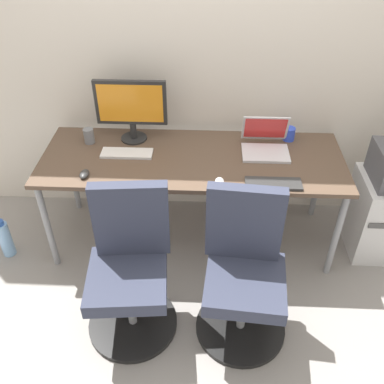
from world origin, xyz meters
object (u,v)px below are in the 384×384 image
at_px(coffee_mug, 289,134).
at_px(open_laptop, 265,143).
at_px(office_chair_right, 244,274).
at_px(desktop_monitor, 131,106).
at_px(water_bottle_on_floor, 5,238).
at_px(office_chair_left, 130,270).

bearing_deg(coffee_mug, open_laptop, -141.71).
bearing_deg(office_chair_right, desktop_monitor, 127.95).
xyz_separation_m(desktop_monitor, open_laptop, (0.90, -0.10, -0.20)).
relative_size(office_chair_right, open_laptop, 3.03).
relative_size(office_chair_right, coffee_mug, 10.22).
height_order(open_laptop, coffee_mug, open_laptop).
relative_size(office_chair_right, desktop_monitor, 1.96).
bearing_deg(desktop_monitor, coffee_mug, 2.04).
bearing_deg(water_bottle_on_floor, open_laptop, 11.09).
relative_size(office_chair_left, office_chair_right, 1.00).
relative_size(office_chair_left, coffee_mug, 10.22).
distance_m(office_chair_left, coffee_mug, 1.44).
bearing_deg(water_bottle_on_floor, coffee_mug, 13.99).
height_order(office_chair_left, open_laptop, office_chair_left).
height_order(water_bottle_on_floor, desktop_monitor, desktop_monitor).
bearing_deg(open_laptop, coffee_mug, 38.29).
distance_m(office_chair_right, desktop_monitor, 1.32).
height_order(office_chair_right, open_laptop, office_chair_right).
relative_size(desktop_monitor, open_laptop, 1.55).
height_order(desktop_monitor, coffee_mug, desktop_monitor).
distance_m(office_chair_right, coffee_mug, 1.10).
xyz_separation_m(office_chair_right, water_bottle_on_floor, (-1.64, 0.50, -0.28)).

